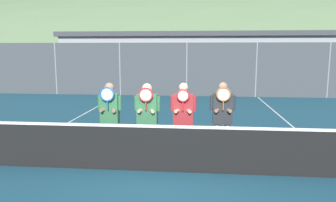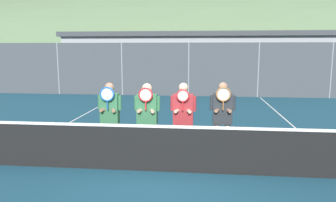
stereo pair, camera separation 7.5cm
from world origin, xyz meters
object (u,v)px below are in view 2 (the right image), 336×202
car_left_of_center (161,76)px  car_center (248,76)px  car_far_left (84,74)px  player_leftmost (110,114)px  car_right_of_center (334,76)px  player_rightmost (222,115)px  player_center_right (183,116)px  player_center_left (147,115)px

car_left_of_center → car_center: car_center is taller
car_far_left → player_leftmost: bearing=-67.3°
car_left_of_center → car_right_of_center: 10.36m
car_left_of_center → car_center: bearing=0.1°
car_right_of_center → player_rightmost: bearing=-119.0°
player_center_right → car_right_of_center: bearing=58.4°
car_far_left → car_center: car_center is taller
car_center → car_far_left: bearing=178.5°
player_center_right → car_center: (3.08, 13.18, -0.13)m
player_center_left → car_center: 13.74m
player_center_right → car_left_of_center: 13.36m
player_center_right → car_far_left: bearing=118.5°
player_rightmost → car_right_of_center: car_right_of_center is taller
player_center_left → player_center_right: 0.81m
player_center_right → car_left_of_center: size_ratio=0.38×
player_center_right → car_right_of_center: car_right_of_center is taller
car_far_left → car_right_of_center: size_ratio=0.99×
player_leftmost → player_rightmost: player_rightmost is taller
player_center_right → car_center: car_center is taller
player_center_right → car_left_of_center: bearing=99.6°
player_rightmost → car_center: player_rightmost is taller
player_leftmost → player_center_right: player_center_right is taller
player_leftmost → player_rightmost: bearing=3.4°
car_right_of_center → player_center_right: bearing=-121.6°
car_center → car_right_of_center: (5.04, 0.03, 0.02)m
player_rightmost → car_right_of_center: 14.98m
player_leftmost → car_right_of_center: 16.48m
player_leftmost → car_left_of_center: player_leftmost is taller
car_left_of_center → car_right_of_center: bearing=0.3°
car_left_of_center → car_center: 5.32m
player_center_right → car_left_of_center: player_center_right is taller
player_center_right → car_left_of_center: (-2.23, 13.17, -0.17)m
player_leftmost → car_far_left: bearing=112.7°
player_center_left → player_rightmost: player_rightmost is taller
car_left_of_center → player_center_left: bearing=-83.8°
car_right_of_center → car_far_left: bearing=179.1°
car_left_of_center → player_rightmost: bearing=-76.7°
car_left_of_center → car_right_of_center: car_right_of_center is taller
player_leftmost → player_center_right: 1.66m
player_leftmost → player_center_left: bearing=3.2°
player_leftmost → car_center: size_ratio=0.39×
player_center_left → player_center_right: player_center_right is taller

